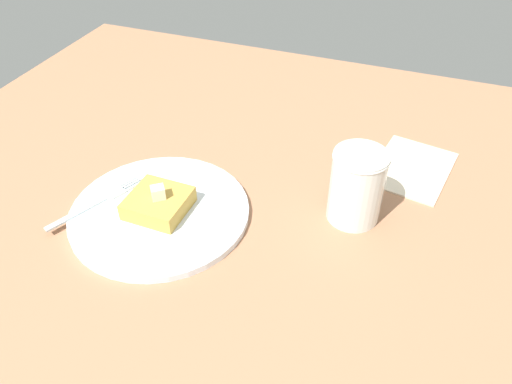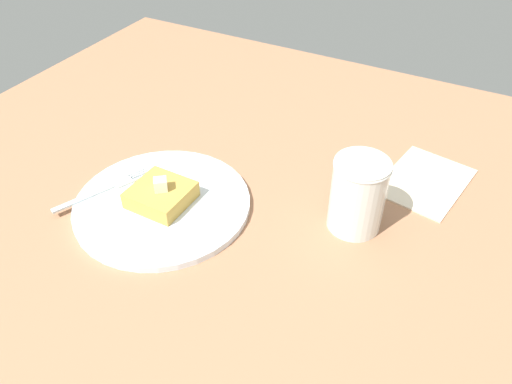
# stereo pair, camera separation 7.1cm
# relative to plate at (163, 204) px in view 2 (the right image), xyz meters

# --- Properties ---
(table_surface) EXTENTS (1.14, 1.14, 0.02)m
(table_surface) POSITION_rel_plate_xyz_m (-0.07, -0.04, -0.02)
(table_surface) COLOR #A26E4E
(table_surface) RESTS_ON ground
(plate) EXTENTS (0.26, 0.26, 0.01)m
(plate) POSITION_rel_plate_xyz_m (0.00, 0.00, 0.00)
(plate) COLOR white
(plate) RESTS_ON table_surface
(toast_slice_center) EXTENTS (0.08, 0.08, 0.03)m
(toast_slice_center) POSITION_rel_plate_xyz_m (0.00, 0.00, 0.02)
(toast_slice_center) COLOR gold
(toast_slice_center) RESTS_ON plate
(butter_pat_primary) EXTENTS (0.03, 0.03, 0.02)m
(butter_pat_primary) POSITION_rel_plate_xyz_m (-0.00, 0.00, 0.04)
(butter_pat_primary) COLOR #F5E8C8
(butter_pat_primary) RESTS_ON toast_slice_center
(fork) EXTENTS (0.08, 0.15, 0.00)m
(fork) POSITION_rel_plate_xyz_m (0.09, 0.01, 0.01)
(fork) COLOR silver
(fork) RESTS_ON plate
(syrup_jar) EXTENTS (0.08, 0.08, 0.11)m
(syrup_jar) POSITION_rel_plate_xyz_m (-0.27, -0.10, 0.05)
(syrup_jar) COLOR #3C1805
(syrup_jar) RESTS_ON table_surface
(napkin) EXTENTS (0.14, 0.17, 0.00)m
(napkin) POSITION_rel_plate_xyz_m (-0.34, -0.25, -0.00)
(napkin) COLOR beige
(napkin) RESTS_ON table_surface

